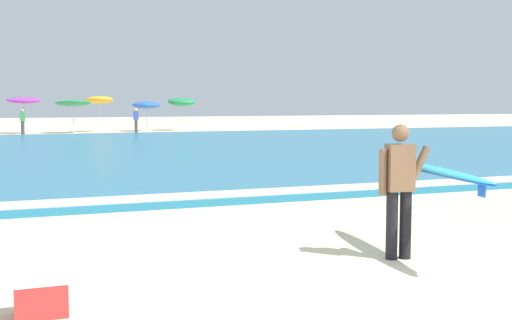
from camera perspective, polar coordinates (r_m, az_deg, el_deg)
The scene contains 12 objects.
ground_plane at distance 6.89m, azimuth 2.23°, elevation -11.88°, with size 160.00×160.00×0.00m, color beige.
sea at distance 26.05m, azimuth -15.20°, elevation 0.67°, with size 120.00×28.00×0.14m, color teal.
surf_foam at distance 12.85m, azimuth -9.10°, elevation -3.30°, with size 120.00×0.95×0.01m, color white.
surfer_with_board at distance 8.57m, azimuth 14.00°, elevation -1.59°, with size 1.14×2.82×1.73m.
beach_umbrella_4 at distance 43.77m, azimuth -19.70°, elevation 4.94°, with size 2.08×2.09×2.33m.
beach_umbrella_5 at distance 43.39m, azimuth -15.74°, elevation 4.82°, with size 2.23×2.25×2.22m.
beach_umbrella_6 at distance 45.06m, azimuth -13.57°, elevation 5.14°, with size 1.81×1.83×2.43m.
beach_umbrella_7 at distance 45.05m, azimuth -9.61°, elevation 4.78°, with size 1.90×1.91×2.07m.
beach_umbrella_8 at distance 46.07m, azimuth -6.54°, elevation 5.09°, with size 1.95×1.98×2.37m.
beachgoer_near_row_mid at distance 42.18m, azimuth -19.80°, elevation 3.24°, with size 0.32×0.20×1.58m.
beachgoer_near_row_right at distance 43.55m, azimuth -10.48°, elevation 3.50°, with size 0.32×0.20×1.58m.
cooler_box at distance 6.57m, azimuth -18.36°, elevation -11.29°, with size 0.49×0.35×0.37m.
Camera 1 is at (-2.60, -6.05, 2.01)m, focal length 45.61 mm.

